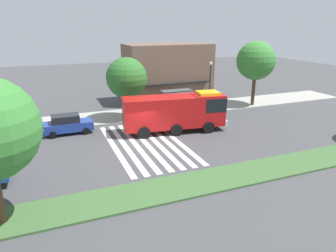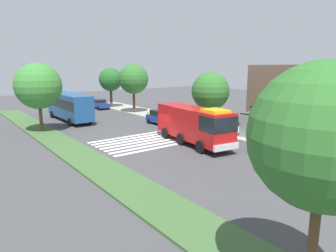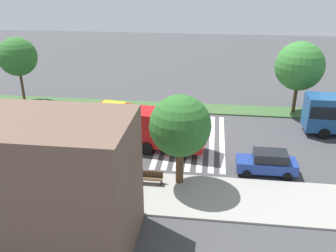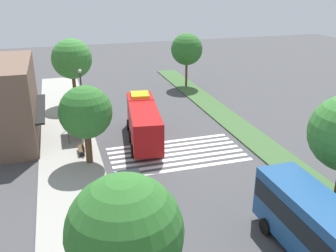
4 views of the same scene
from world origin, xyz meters
TOP-DOWN VIEW (x-y plane):
  - ground_plane at (0.00, 0.00)m, footprint 120.00×120.00m
  - sidewalk at (0.00, 8.95)m, footprint 60.00×5.04m
  - median_strip at (0.00, -7.93)m, footprint 60.00×3.00m
  - crosswalk at (0.13, 0.00)m, footprint 5.85×11.57m
  - fire_truck at (3.96, 2.06)m, footprint 9.91×3.80m
  - parked_car_mid at (-5.80, 5.23)m, footprint 4.39×2.00m
  - bus_stop_shelter at (6.47, 7.86)m, footprint 3.50×1.40m
  - bench_near_shelter at (2.47, 7.87)m, footprint 1.60×0.50m
  - street_lamp at (10.09, 7.03)m, footprint 0.36×0.36m
  - storefront_building at (7.77, 14.18)m, footprint 10.90×6.25m
  - sidewalk_tree_center at (0.53, 7.43)m, footprint 4.19×4.19m
  - sidewalk_tree_far_east at (16.46, 7.43)m, footprint 4.62×4.62m
  - fire_hydrant at (-11.27, 6.93)m, footprint 0.28×0.28m

SIDE VIEW (x-z plane):
  - ground_plane at x=0.00m, z-range 0.00..0.00m
  - crosswalk at x=0.13m, z-range 0.00..0.01m
  - sidewalk at x=0.00m, z-range 0.00..0.14m
  - median_strip at x=0.00m, z-range 0.00..0.14m
  - fire_hydrant at x=-11.27m, z-range 0.14..0.84m
  - bench_near_shelter at x=2.47m, z-range 0.14..1.04m
  - parked_car_mid at x=-5.80m, z-range 0.01..1.82m
  - bus_stop_shelter at x=6.47m, z-range 0.66..3.12m
  - fire_truck at x=3.96m, z-range 0.16..3.85m
  - street_lamp at x=10.09m, z-range 0.68..6.29m
  - storefront_building at x=7.77m, z-range 0.00..7.35m
  - sidewalk_tree_center at x=0.53m, z-range 1.23..7.68m
  - sidewalk_tree_far_east at x=16.46m, z-range 1.68..9.42m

